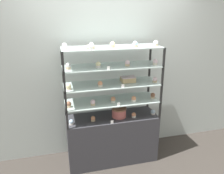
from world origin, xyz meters
The scene contains 36 objects.
ground_plane centered at (0.00, 0.00, 0.00)m, with size 20.00×20.00×0.00m, color #38332D.
back_wall centered at (0.00, 0.37, 1.30)m, with size 8.00×0.05×2.60m.
display_base centered at (0.00, 0.00, 0.35)m, with size 1.28×0.45×0.70m.
display_riser_lower centered at (0.00, 0.00, 0.93)m, with size 1.28×0.45×0.24m.
display_riser_middle centered at (0.00, 0.00, 1.18)m, with size 1.28×0.45×0.24m.
display_riser_upper centered at (0.00, 0.00, 1.42)m, with size 1.28×0.45×0.24m.
display_riser_top centered at (0.00, 0.00, 1.67)m, with size 1.28×0.45×0.24m.
layer_cake_centerpiece centered at (0.09, -0.03, 0.77)m, with size 0.20×0.20×0.13m.
sheet_cake_frosted centered at (0.23, 0.02, 1.23)m, with size 0.19×0.14×0.07m.
cupcake_0 centered at (-0.57, -0.09, 0.73)m, with size 0.06×0.06×0.07m.
cupcake_1 centered at (-0.28, -0.06, 0.73)m, with size 0.06×0.06×0.07m.
cupcake_2 centered at (0.29, -0.09, 0.73)m, with size 0.06×0.06×0.07m.
cupcake_3 centered at (0.59, -0.07, 0.73)m, with size 0.06×0.06×0.07m.
price_tag_0 centered at (-0.05, -0.20, 0.72)m, with size 0.04×0.00×0.04m.
cupcake_4 centered at (-0.59, -0.08, 0.98)m, with size 0.07×0.07×0.08m.
cupcake_5 centered at (-0.28, -0.10, 0.98)m, with size 0.07×0.07×0.08m.
cupcake_6 centered at (0.00, -0.06, 0.98)m, with size 0.07×0.07×0.08m.
cupcake_7 centered at (0.28, -0.11, 0.98)m, with size 0.07×0.07×0.08m.
cupcake_8 centered at (0.58, -0.05, 0.98)m, with size 0.07×0.07×0.08m.
price_tag_1 centered at (0.04, -0.20, 0.97)m, with size 0.04×0.00×0.04m.
cupcake_9 centered at (-0.58, -0.10, 1.23)m, with size 0.06×0.06×0.07m.
cupcake_10 centered at (-0.18, -0.09, 1.23)m, with size 0.06×0.06×0.07m.
cupcake_11 centered at (0.58, -0.08, 1.23)m, with size 0.06×0.06×0.07m.
price_tag_2 centered at (0.09, -0.20, 1.21)m, with size 0.04×0.00×0.04m.
cupcake_12 centered at (-0.56, -0.04, 1.47)m, with size 0.06×0.06×0.08m.
cupcake_13 centered at (-0.19, -0.06, 1.47)m, with size 0.06×0.06×0.08m.
cupcake_14 centered at (0.19, -0.06, 1.47)m, with size 0.06×0.06×0.08m.
cupcake_15 centered at (0.57, -0.08, 1.47)m, with size 0.06×0.06×0.08m.
price_tag_3 centered at (-0.10, -0.20, 1.46)m, with size 0.04×0.00×0.04m.
cupcake_16 centered at (-0.59, -0.04, 1.71)m, with size 0.06×0.06×0.07m.
cupcake_17 centered at (-0.28, -0.08, 1.71)m, with size 0.06×0.06×0.07m.
cupcake_18 centered at (-0.01, -0.04, 1.71)m, with size 0.06×0.06×0.07m.
cupcake_19 centered at (0.28, -0.07, 1.71)m, with size 0.06×0.06×0.07m.
cupcake_20 centered at (0.57, -0.06, 1.71)m, with size 0.06×0.06×0.07m.
price_tag_4 centered at (-0.30, -0.20, 1.70)m, with size 0.04×0.00×0.04m.
donut_glazed centered at (-0.29, -0.04, 1.70)m, with size 0.12×0.12×0.04m.
Camera 1 is at (-0.69, -2.70, 2.08)m, focal length 35.00 mm.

